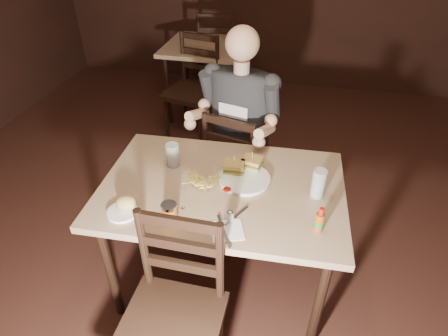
% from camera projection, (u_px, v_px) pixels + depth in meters
% --- Properties ---
extents(room_shell, '(7.00, 7.00, 7.00)m').
position_uv_depth(room_shell, '(283.00, 108.00, 1.31)').
color(room_shell, black).
rests_on(room_shell, ground).
extents(main_table, '(1.30, 0.89, 0.77)m').
position_uv_depth(main_table, '(222.00, 197.00, 2.01)').
color(main_table, tan).
rests_on(main_table, ground).
extents(bg_table, '(0.81, 0.81, 0.77)m').
position_uv_depth(bg_table, '(205.00, 53.00, 3.87)').
color(bg_table, tan).
rests_on(bg_table, ground).
extents(chair_far, '(0.52, 0.55, 0.90)m').
position_uv_depth(chair_far, '(240.00, 163.00, 2.69)').
color(chair_far, black).
rests_on(chair_far, ground).
extents(chair_near, '(0.44, 0.49, 0.95)m').
position_uv_depth(chair_near, '(170.00, 326.00, 1.64)').
color(chair_near, black).
rests_on(chair_near, ground).
extents(bg_chair_far, '(0.53, 0.57, 0.99)m').
position_uv_depth(bg_chair_far, '(217.00, 53.00, 4.42)').
color(bg_chair_far, black).
rests_on(bg_chair_far, ground).
extents(bg_chair_near, '(0.55, 0.58, 0.98)m').
position_uv_depth(bg_chair_near, '(191.00, 92.00, 3.55)').
color(bg_chair_near, black).
rests_on(bg_chair_near, ground).
extents(diner, '(0.64, 0.55, 0.95)m').
position_uv_depth(diner, '(238.00, 104.00, 2.36)').
color(diner, '#28292C').
rests_on(diner, chair_far).
extents(dinner_plate, '(0.28, 0.28, 0.02)m').
position_uv_depth(dinner_plate, '(244.00, 179.00, 2.00)').
color(dinner_plate, white).
rests_on(dinner_plate, main_table).
extents(sandwich_left, '(0.11, 0.10, 0.10)m').
position_uv_depth(sandwich_left, '(234.00, 164.00, 2.01)').
color(sandwich_left, gold).
rests_on(sandwich_left, dinner_plate).
extents(sandwich_right, '(0.12, 0.11, 0.09)m').
position_uv_depth(sandwich_right, '(252.00, 160.00, 2.05)').
color(sandwich_right, gold).
rests_on(sandwich_right, dinner_plate).
extents(fries_pile, '(0.22, 0.16, 0.04)m').
position_uv_depth(fries_pile, '(202.00, 180.00, 1.95)').
color(fries_pile, '#ECDB5F').
rests_on(fries_pile, dinner_plate).
extents(ketchup_dollop, '(0.04, 0.04, 0.01)m').
position_uv_depth(ketchup_dollop, '(227.00, 189.00, 1.91)').
color(ketchup_dollop, maroon).
rests_on(ketchup_dollop, dinner_plate).
extents(glass_left, '(0.08, 0.08, 0.14)m').
position_uv_depth(glass_left, '(173.00, 155.00, 2.08)').
color(glass_left, silver).
rests_on(glass_left, main_table).
extents(glass_right, '(0.07, 0.07, 0.16)m').
position_uv_depth(glass_right, '(318.00, 184.00, 1.86)').
color(glass_right, silver).
rests_on(glass_right, main_table).
extents(hot_sauce, '(0.04, 0.04, 0.13)m').
position_uv_depth(hot_sauce, '(320.00, 219.00, 1.67)').
color(hot_sauce, '#944411').
rests_on(hot_sauce, main_table).
extents(salt_shaker, '(0.03, 0.03, 0.06)m').
position_uv_depth(salt_shaker, '(230.00, 216.00, 1.74)').
color(salt_shaker, white).
rests_on(salt_shaker, main_table).
extents(syrup_dispenser, '(0.08, 0.08, 0.10)m').
position_uv_depth(syrup_dispenser, '(169.00, 212.00, 1.73)').
color(syrup_dispenser, '#944411').
rests_on(syrup_dispenser, main_table).
extents(napkin, '(0.18, 0.18, 0.00)m').
position_uv_depth(napkin, '(227.00, 230.00, 1.70)').
color(napkin, white).
rests_on(napkin, main_table).
extents(knife, '(0.11, 0.19, 0.00)m').
position_uv_depth(knife, '(224.00, 231.00, 1.69)').
color(knife, silver).
rests_on(knife, napkin).
extents(fork, '(0.09, 0.15, 0.01)m').
position_uv_depth(fork, '(237.00, 216.00, 1.77)').
color(fork, silver).
rests_on(fork, napkin).
extents(side_plate, '(0.15, 0.15, 0.01)m').
position_uv_depth(side_plate, '(123.00, 213.00, 1.79)').
color(side_plate, white).
rests_on(side_plate, main_table).
extents(bread_roll, '(0.11, 0.09, 0.06)m').
position_uv_depth(bread_roll, '(126.00, 202.00, 1.80)').
color(bread_roll, tan).
rests_on(bread_roll, side_plate).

